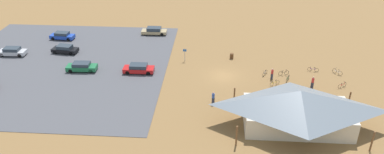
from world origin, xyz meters
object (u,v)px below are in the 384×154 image
Objects in this scene: bike_pavilion at (298,107)px; car_blue_back_corner at (62,36)px; bicycle_silver_yard_front at (265,73)px; lot_sign at (185,53)px; bicycle_purple_near_porch at (313,70)px; bicycle_red_trailside at (342,85)px; visitor_by_pavilion at (213,98)px; visitor_near_lot at (313,82)px; bicycle_yellow_yard_left at (275,83)px; car_green_by_curb at (82,67)px; visitor_crossing_yard at (272,74)px; bicycle_white_yard_right at (337,72)px; bicycle_black_edge_north at (284,73)px; car_silver_far_end at (12,51)px; trash_bin at (232,56)px; car_red_aisle_side at (139,68)px; car_black_inner_stall at (65,49)px; bicycle_green_near_sign at (288,78)px; car_tan_second_row at (154,31)px.

bike_pavilion is 3.35× the size of car_blue_back_corner.
lot_sign is at bearing -17.93° from bicycle_silver_yard_front.
lot_sign is 13.34m from bicycle_silver_yard_front.
bicycle_red_trailside is at bearing 122.65° from bicycle_purple_near_porch.
lot_sign is at bearing -48.90° from bike_pavilion.
visitor_by_pavilion is (18.44, 5.60, 0.58)m from bicycle_red_trailside.
bicycle_purple_near_porch is 0.94× the size of visitor_near_lot.
bicycle_red_trailside is at bearing 179.99° from bicycle_yellow_yard_left.
car_green_by_curb is 2.64× the size of visitor_crossing_yard.
bicycle_white_yard_right reaches higher than bicycle_black_edge_north.
car_silver_far_end reaches higher than bicycle_black_edge_north.
trash_bin reaches higher than bicycle_black_edge_north.
bicycle_yellow_yard_left is at bearing 61.82° from bicycle_black_edge_north.
car_red_aisle_side reaches higher than bicycle_purple_near_porch.
lot_sign is 0.49× the size of car_black_inner_stall.
bike_pavilion is 10.77× the size of bicycle_red_trailside.
bicycle_red_trailside is (0.42, 4.15, -0.02)m from bicycle_white_yard_right.
car_red_aisle_side reaches higher than bicycle_yellow_yard_left.
bicycle_white_yard_right reaches higher than bicycle_silver_yard_front.
lot_sign is 1.31× the size of bicycle_black_edge_north.
car_black_inner_stall is at bearing -24.54° from car_red_aisle_side.
bicycle_white_yard_right is 0.73× the size of visitor_near_lot.
bicycle_yellow_yard_left is (-13.74, 7.22, -1.06)m from lot_sign.
car_green_by_curb is at bearing 0.08° from car_red_aisle_side.
trash_bin is 0.56× the size of bicycle_green_near_sign.
bike_pavilion reaches higher than visitor_by_pavilion.
bicycle_purple_near_porch is at bearing 177.09° from car_silver_far_end.
car_blue_back_corner is 45.19m from visitor_near_lot.
car_tan_second_row is at bearing -153.54° from car_silver_far_end.
bicycle_silver_yard_front reaches higher than bicycle_purple_near_porch.
car_green_by_curb is 8.96m from car_red_aisle_side.
car_black_inner_stall is (28.52, -0.28, 0.28)m from trash_bin.
lot_sign is 13.22m from car_tan_second_row.
bicycle_green_near_sign is 1.13× the size of bicycle_red_trailside.
lot_sign is at bearing 179.78° from car_silver_far_end.
car_red_aisle_side is at bearing 1.98° from bicycle_black_edge_north.
visitor_near_lot reaches higher than trash_bin.
lot_sign reaches higher than bicycle_green_near_sign.
bicycle_silver_yard_front is 33.96m from car_black_inner_stall.
bicycle_yellow_yard_left is at bearing 138.11° from car_tan_second_row.
trash_bin is at bearing -165.27° from car_green_by_curb.
visitor_crossing_yard is (9.81, -1.84, 0.57)m from bicycle_red_trailside.
bicycle_green_near_sign is 0.89× the size of visitor_crossing_yard.
bicycle_black_edge_north is 0.37× the size of car_black_inner_stall.
bicycle_purple_near_porch is (-4.41, -3.28, -0.02)m from bicycle_green_near_sign.
visitor_crossing_yard is (1.97, 1.45, 0.55)m from bicycle_black_edge_north.
car_blue_back_corner is (46.89, -14.85, 0.37)m from bicycle_red_trailside.
bicycle_black_edge_north is 0.99× the size of bicycle_purple_near_porch.
car_tan_second_row is (22.73, -16.96, 0.36)m from bicycle_green_near_sign.
bicycle_silver_yard_front is (3.20, -1.59, -0.01)m from bicycle_green_near_sign.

